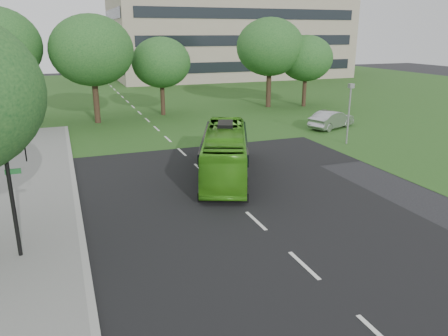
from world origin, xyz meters
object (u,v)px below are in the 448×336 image
Objects in this scene: tree_park_b at (92,50)px; tree_park_e at (306,58)px; bus at (225,152)px; tree_park_d at (270,47)px; camera_pole at (349,106)px; tree_park_c at (161,63)px; office_building at (229,4)px; traffic_light at (14,179)px; sedan at (332,120)px.

tree_park_b is 1.24× the size of tree_park_e.
tree_park_d is at bearing 80.01° from bus.
tree_park_e is 1.73× the size of camera_pole.
bus is (-12.71, -20.38, -4.94)m from tree_park_d.
tree_park_b is 19.38m from bus.
tree_park_c is at bearing 109.06° from bus.
tree_park_b is 2.14× the size of camera_pole.
traffic_light is (-31.03, -59.96, -9.51)m from office_building.
traffic_light reaches higher than bus.
traffic_light is (-22.88, -15.00, 2.24)m from sedan.
tree_park_c reaches higher than sedan.
tree_park_e is at bearing 59.92° from traffic_light.
sedan is at bearing -89.50° from tree_park_d.
sedan is 1.06× the size of camera_pole.
tree_park_b is 25.03m from traffic_light.
sedan is (0.10, -11.79, -5.52)m from tree_park_d.
tree_park_b is at bearing -164.50° from tree_park_c.
office_building is 7.87× the size of traffic_light.
traffic_light is (-11.07, -26.12, -2.01)m from tree_park_c.
tree_park_b is at bearing -172.35° from tree_park_d.
traffic_light is at bearing -158.14° from camera_pole.
bus is (5.36, -17.96, -4.93)m from tree_park_b.
tree_park_d reaches higher than sedan.
office_building is at bearing 76.03° from tree_park_d.
tree_park_e reaches higher than traffic_light.
sedan is (-3.73, -10.84, -4.35)m from tree_park_e.
tree_park_c reaches higher than bus.
tree_park_b is 21.87m from camera_pole.
office_building is 4.33× the size of tree_park_d.
bus is at bearing -130.39° from tree_park_e.
tree_park_c is 0.98× the size of tree_park_e.
tree_park_c is at bearing 117.44° from camera_pole.
tree_park_b is at bearing 39.94° from sedan.
sedan is 27.45m from traffic_light.
tree_park_b is at bearing -176.15° from tree_park_e.
sedan is at bearing 64.01° from camera_pole.
tree_park_b reaches higher than bus.
bus is at bearing -121.94° from tree_park_d.
tree_park_b is 18.23m from tree_park_d.
sedan is at bearing -43.27° from tree_park_c.
tree_park_e is (3.83, -0.95, -1.17)m from tree_park_d.
sedan is at bearing 55.81° from bus.
office_building is 34.74m from tree_park_d.
tree_park_e is at bearing -13.96° from tree_park_d.
tree_park_c is (6.36, 1.76, -1.26)m from tree_park_b.
tree_park_b reaches higher than sedan.
office_building is 5.44× the size of tree_park_c.
camera_pole is at bearing -110.01° from tree_park_e.
tree_park_b is at bearing 134.54° from camera_pole.
tree_park_e is at bearing -41.77° from sedan.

